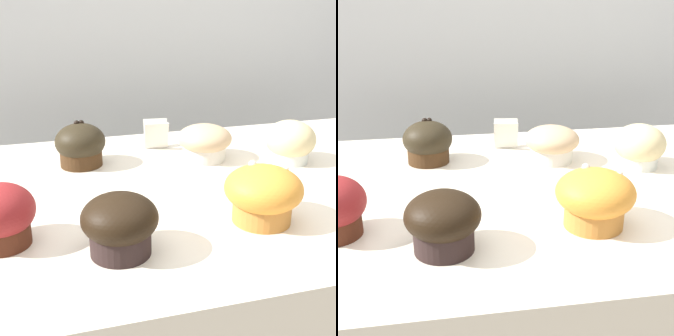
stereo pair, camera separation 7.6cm
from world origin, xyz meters
TOP-DOWN VIEW (x-y plane):
  - wall_back at (0.00, 0.60)m, footprint 3.20×0.10m
  - muffin_front_center at (0.16, 0.06)m, footprint 0.10×0.10m
  - muffin_back_right at (0.00, -0.15)m, footprint 0.11×0.11m
  - muffin_front_left at (-0.21, -0.18)m, footprint 0.10×0.10m
  - muffin_front_right at (-0.23, 0.15)m, footprint 0.10×0.10m
  - muffin_back_center at (0.01, 0.12)m, footprint 0.11×0.11m
  - price_card at (-0.07, 0.21)m, footprint 0.06×0.05m

SIDE VIEW (x-z plane):
  - wall_back at x=0.00m, z-range 0.00..1.80m
  - price_card at x=-0.07m, z-range 0.92..0.98m
  - muffin_back_center at x=0.01m, z-range 0.92..0.99m
  - muffin_front_center at x=0.16m, z-range 0.92..1.00m
  - muffin_front_right at x=-0.23m, z-range 0.91..1.00m
  - muffin_front_left at x=-0.21m, z-range 0.92..1.00m
  - muffin_back_right at x=0.00m, z-range 0.92..1.00m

